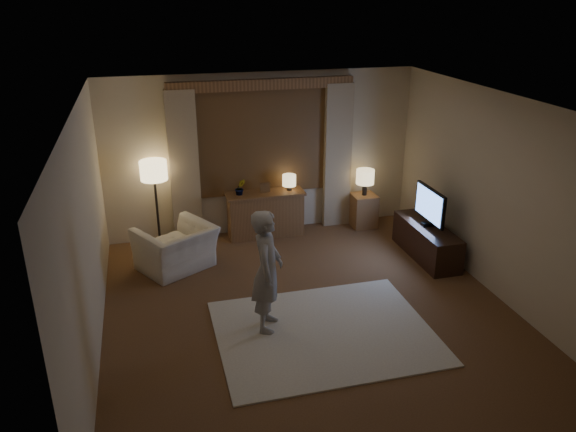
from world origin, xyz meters
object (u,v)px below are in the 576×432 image
object	(u,v)px
armchair	(176,248)
person	(267,271)
side_table	(363,210)
sideboard	(265,215)
tv_stand	(426,241)

from	to	relation	value
armchair	person	bearing A→B (deg)	86.77
armchair	side_table	size ratio (longest dim) A/B	1.77
side_table	person	bearing A→B (deg)	-130.60
sideboard	person	distance (m)	2.78
sideboard	tv_stand	distance (m)	2.58
sideboard	person	size ratio (longest dim) A/B	0.81
sideboard	tv_stand	bearing A→B (deg)	-32.92
armchair	person	xyz separation A→B (m)	(0.93, -1.83, 0.44)
side_table	person	size ratio (longest dim) A/B	0.38
tv_stand	person	world-z (taller)	person
sideboard	side_table	world-z (taller)	sideboard
tv_stand	armchair	bearing A→B (deg)	171.52
person	sideboard	bearing A→B (deg)	7.87
sideboard	person	xyz separation A→B (m)	(-0.57, -2.68, 0.41)
armchair	person	distance (m)	2.10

